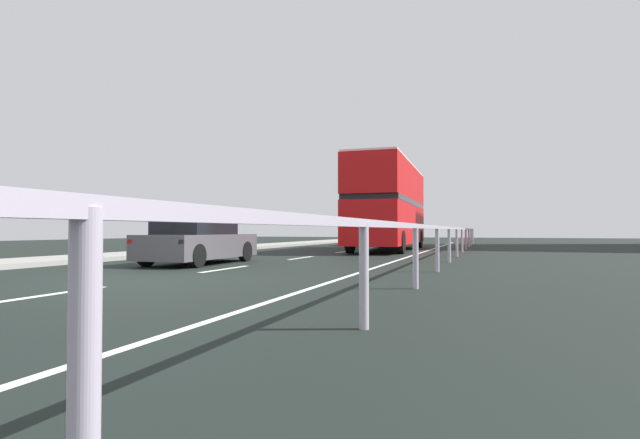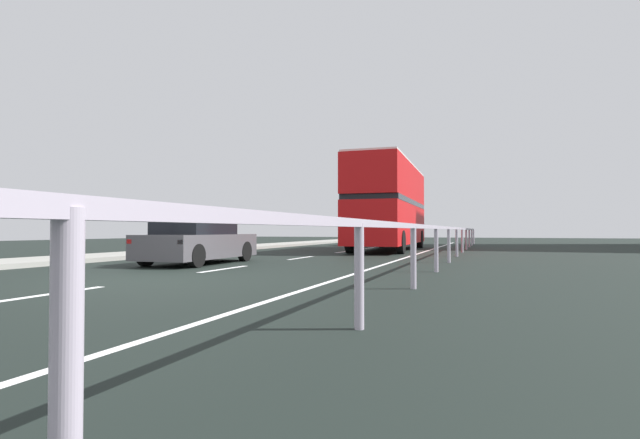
# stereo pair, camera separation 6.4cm
# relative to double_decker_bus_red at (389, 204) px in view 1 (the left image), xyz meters

# --- Properties ---
(ground_plane) EXTENTS (74.59, 120.00, 0.10)m
(ground_plane) POSITION_rel_double_decker_bus_red_xyz_m (-1.64, -15.63, -2.36)
(ground_plane) COLOR black
(lane_paint_markings) EXTENTS (3.68, 46.00, 0.01)m
(lane_paint_markings) POSITION_rel_double_decker_bus_red_xyz_m (0.59, -7.04, -2.31)
(lane_paint_markings) COLOR silver
(lane_paint_markings) RESTS_ON ground
(bridge_side_railing) EXTENTS (0.10, 42.00, 1.12)m
(bridge_side_railing) POSITION_rel_double_decker_bus_red_xyz_m (3.60, -6.63, -1.41)
(bridge_side_railing) COLOR #B4A8BA
(bridge_side_railing) RESTS_ON ground
(double_decker_bus_red) EXTENTS (2.80, 10.47, 4.32)m
(double_decker_bus_red) POSITION_rel_double_decker_bus_red_xyz_m (0.00, 0.00, 0.00)
(double_decker_bus_red) COLOR red
(double_decker_bus_red) RESTS_ON ground
(hatchback_car_near) EXTENTS (1.92, 4.23, 1.38)m
(hatchback_car_near) POSITION_rel_double_decker_bus_red_xyz_m (-3.44, -11.47, -1.64)
(hatchback_car_near) COLOR #4D4B50
(hatchback_car_near) RESTS_ON ground
(sedan_car_ahead) EXTENTS (1.85, 4.40, 1.41)m
(sedan_car_ahead) POSITION_rel_double_decker_bus_red_xyz_m (-3.06, 7.22, -1.64)
(sedan_car_ahead) COLOR #48474D
(sedan_car_ahead) RESTS_ON ground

